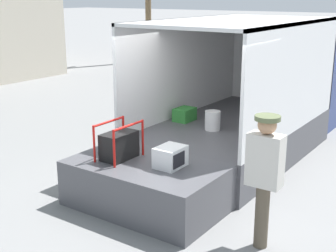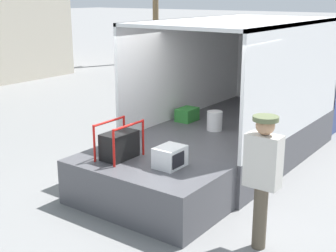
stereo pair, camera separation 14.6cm
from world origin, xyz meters
name	(u,v)px [view 2 (the right image)]	position (x,y,z in m)	size (l,w,h in m)	color
ground_plane	(173,191)	(0.00, 0.00, 0.00)	(160.00, 160.00, 0.00)	gray
box_truck	(271,101)	(3.82, 0.00, 0.86)	(6.45, 2.47, 2.72)	navy
tailgate_deck	(146,185)	(-0.72, 0.00, 0.36)	(1.43, 2.35, 0.72)	#4C4C51
microwave	(170,157)	(-0.62, -0.39, 0.87)	(0.45, 0.37, 0.31)	white
portable_generator	(120,144)	(-0.76, 0.47, 0.94)	(0.72, 0.43, 0.58)	black
worker_person	(263,169)	(-0.80, -1.94, 1.09)	(0.32, 0.44, 1.77)	brown
pickup_truck_silver	(324,61)	(12.56, 1.66, 0.65)	(5.59, 1.92, 1.53)	#B7B7BC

